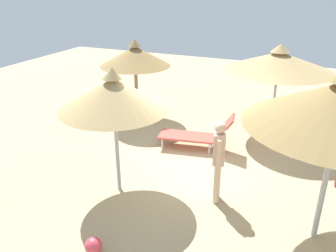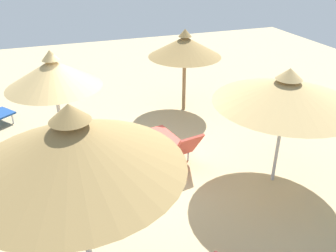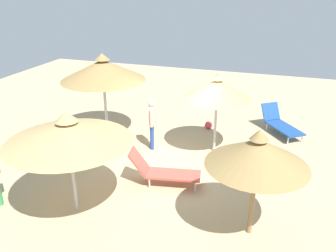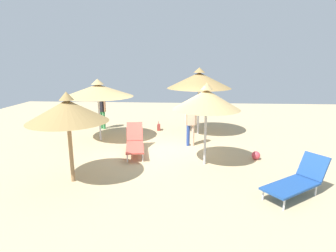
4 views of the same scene
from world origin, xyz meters
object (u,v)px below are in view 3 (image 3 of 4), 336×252
Objects in this scene: parasol_umbrella_front at (103,70)px; beach_ball at (208,125)px; lounge_chair_far_left at (280,123)px; person_standing_near_left at (152,121)px; parasol_umbrella_center at (258,153)px; lounge_chair_near_right at (162,170)px; handbag at (65,153)px; parasol_umbrella_edge at (217,89)px; parasol_umbrella_back at (68,131)px.

parasol_umbrella_front reaches higher than beach_ball.
person_standing_near_left is at bearing -56.76° from lounge_chair_far_left.
parasol_umbrella_front is 4.35m from beach_ball.
parasol_umbrella_center is 4.88m from person_standing_near_left.
person_standing_near_left is at bearing -152.60° from lounge_chair_near_right.
lounge_chair_near_right is 4.49× the size of handbag.
lounge_chair_far_left is at bearing 137.58° from parasol_umbrella_edge.
lounge_chair_near_right is (2.35, 2.87, -1.98)m from parasol_umbrella_front.
lounge_chair_far_left is at bearing 144.68° from parasol_umbrella_back.
parasol_umbrella_front reaches higher than handbag.
parasol_umbrella_front reaches higher than parasol_umbrella_edge.
lounge_chair_far_left is (-6.30, 4.47, -1.68)m from parasol_umbrella_back.
parasol_umbrella_back is 0.96× the size of parasol_umbrella_front.
parasol_umbrella_center is at bearing 21.08° from beach_ball.
beach_ball is (-2.18, 1.40, -0.82)m from person_standing_near_left.
parasol_umbrella_center is 8.78× the size of beach_ball.
beach_ball is (0.39, -2.52, -0.25)m from lounge_chair_far_left.
parasol_umbrella_edge is at bearing 113.80° from handbag.
parasol_umbrella_edge is 1.32× the size of lounge_chair_near_right.
parasol_umbrella_front is (0.07, -3.81, 0.31)m from parasol_umbrella_edge.
parasol_umbrella_edge is at bearing 158.83° from lounge_chair_near_right.
parasol_umbrella_center is 1.26× the size of lounge_chair_near_right.
parasol_umbrella_front is 4.20m from lounge_chair_near_right.
parasol_umbrella_edge reaches higher than beach_ball.
person_standing_near_left is (2.57, -3.92, 0.57)m from lounge_chair_far_left.
parasol_umbrella_edge is 1.05× the size of parasol_umbrella_center.
parasol_umbrella_front is 6.73× the size of handbag.
lounge_chair_near_right is (2.42, -0.94, -1.67)m from parasol_umbrella_edge.
parasol_umbrella_back is 1.44× the size of lounge_chair_near_right.
beach_ball is at bearing 174.89° from lounge_chair_near_right.
lounge_chair_near_right is 3.44m from handbag.
parasol_umbrella_center is 6.11m from beach_ball.
parasol_umbrella_back is at bearing -35.32° from lounge_chair_far_left.
parasol_umbrella_back is at bearing -83.29° from parasol_umbrella_center.
parasol_umbrella_front is 2.95m from handbag.
parasol_umbrella_edge is 5.10m from handbag.
beach_ball is at bearing 161.77° from parasol_umbrella_back.
parasol_umbrella_edge is 0.88× the size of parasol_umbrella_front.
lounge_chair_near_right is 2.30m from person_standing_near_left.
parasol_umbrella_edge is 1.55× the size of person_standing_near_left.
parasol_umbrella_center is 1.32× the size of lounge_chair_far_left.
lounge_chair_near_right reaches higher than lounge_chair_far_left.
person_standing_near_left is (-3.26, -3.50, -1.00)m from parasol_umbrella_center.
parasol_umbrella_front reaches higher than parasol_umbrella_back.
parasol_umbrella_edge is at bearing -157.44° from parasol_umbrella_center.
parasol_umbrella_edge reaches higher than parasol_umbrella_center.
parasol_umbrella_back reaches higher than lounge_chair_far_left.
parasol_umbrella_edge is at bearing 102.40° from person_standing_near_left.
parasol_umbrella_front is at bearing -162.47° from parasol_umbrella_back.
lounge_chair_near_right is 1.17× the size of person_standing_near_left.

